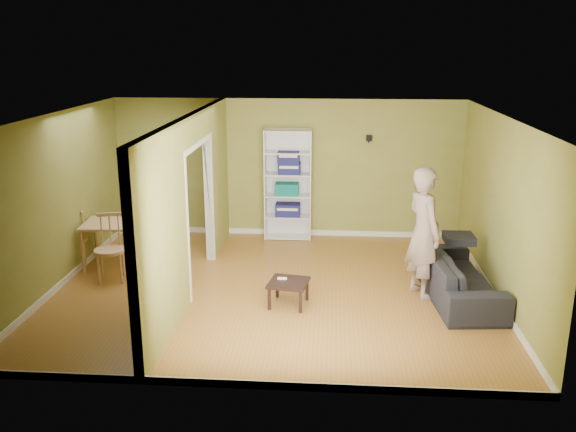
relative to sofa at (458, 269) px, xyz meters
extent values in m
plane|color=olive|center=(-2.70, 0.06, -0.42)|extent=(6.50, 6.50, 0.00)
plane|color=white|center=(-2.70, 0.06, 2.18)|extent=(6.50, 6.50, 0.00)
plane|color=#939749|center=(-2.70, 2.81, 0.88)|extent=(6.50, 0.00, 6.50)
plane|color=#939749|center=(-2.70, -2.69, 0.88)|extent=(6.50, 0.00, 6.50)
plane|color=#939749|center=(-5.95, 0.06, 0.88)|extent=(0.00, 5.50, 5.50)
plane|color=#939749|center=(0.55, 0.06, 0.88)|extent=(0.00, 5.50, 5.50)
cube|color=black|center=(-1.20, 2.75, 1.48)|extent=(0.10, 0.10, 0.10)
imported|color=black|center=(0.00, 0.00, 0.00)|extent=(2.29, 1.15, 0.84)
imported|color=slate|center=(-0.53, 0.03, 0.70)|extent=(1.00, 0.90, 2.25)
cube|color=white|center=(-3.10, 2.61, 0.61)|extent=(0.02, 0.38, 2.06)
cube|color=white|center=(-2.25, 2.61, 0.61)|extent=(0.02, 0.38, 2.06)
cube|color=white|center=(-2.67, 2.79, 0.61)|extent=(0.87, 0.02, 2.06)
cube|color=white|center=(-2.67, 2.61, -0.40)|extent=(0.83, 0.38, 0.02)
cube|color=white|center=(-2.67, 2.61, 0.00)|extent=(0.83, 0.38, 0.02)
cube|color=white|center=(-2.67, 2.61, 0.41)|extent=(0.83, 0.38, 0.02)
cube|color=white|center=(-2.67, 2.61, 0.81)|extent=(0.83, 0.38, 0.02)
cube|color=white|center=(-2.67, 2.61, 1.22)|extent=(0.83, 0.38, 0.02)
cube|color=white|center=(-2.67, 2.61, 1.62)|extent=(0.83, 0.38, 0.02)
cube|color=navy|center=(-2.68, 2.61, 0.13)|extent=(0.46, 0.30, 0.23)
cube|color=#116059|center=(-2.70, 2.61, 0.53)|extent=(0.43, 0.28, 0.22)
cube|color=#1C1D4C|center=(-2.65, 2.61, 0.93)|extent=(0.41, 0.26, 0.21)
cube|color=navy|center=(-2.67, 2.61, 1.13)|extent=(0.40, 0.26, 0.20)
cube|color=black|center=(-2.44, -0.48, -0.09)|extent=(0.53, 0.53, 0.04)
cube|color=black|center=(-2.66, -0.70, -0.26)|extent=(0.04, 0.04, 0.31)
cube|color=black|center=(-2.22, -0.70, -0.26)|extent=(0.04, 0.04, 0.31)
cube|color=black|center=(-2.66, -0.26, -0.26)|extent=(0.04, 0.04, 0.31)
cube|color=black|center=(-2.22, -0.26, -0.26)|extent=(0.04, 0.04, 0.31)
cube|color=white|center=(-2.53, -0.40, -0.05)|extent=(0.13, 0.04, 0.03)
cube|color=tan|center=(-5.30, 0.91, 0.31)|extent=(1.19, 0.80, 0.04)
cylinder|color=tan|center=(-5.85, 0.56, -0.07)|extent=(0.05, 0.05, 0.71)
cylinder|color=tan|center=(-4.76, 0.56, -0.07)|extent=(0.05, 0.05, 0.71)
cylinder|color=tan|center=(-5.85, 1.26, -0.07)|extent=(0.05, 0.05, 0.71)
cylinder|color=tan|center=(-4.76, 1.26, -0.07)|extent=(0.05, 0.05, 0.71)
camera|label=1|loc=(-1.85, -8.43, 3.17)|focal=38.00mm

